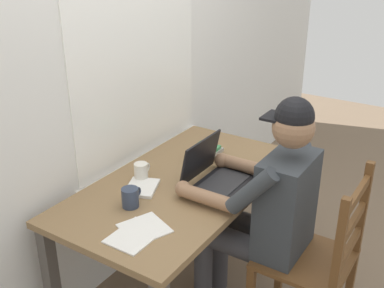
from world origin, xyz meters
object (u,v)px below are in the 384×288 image
object	(u,v)px
laptop	(214,173)
computer_mouse	(239,165)
coffee_mug_white	(141,171)
desk	(183,196)
wooden_chair	(316,261)
seated_person	(265,204)
book_stack_main	(206,152)
coffee_mug_dark	(131,197)

from	to	relation	value
laptop	computer_mouse	size ratio (longest dim) A/B	3.30
laptop	coffee_mug_white	xyz separation A→B (m)	(-0.18, 0.34, -0.01)
desk	wooden_chair	xyz separation A→B (m)	(0.05, -0.73, -0.15)
seated_person	coffee_mug_white	world-z (taller)	seated_person
wooden_chair	book_stack_main	xyz separation A→B (m)	(0.27, 0.79, 0.27)
laptop	coffee_mug_dark	xyz separation A→B (m)	(-0.41, 0.21, -0.01)
laptop	coffee_mug_white	world-z (taller)	laptop
wooden_chair	coffee_mug_white	xyz separation A→B (m)	(-0.15, 0.92, 0.29)
wooden_chair	computer_mouse	xyz separation A→B (m)	(0.25, 0.56, 0.26)
computer_mouse	book_stack_main	bearing A→B (deg)	84.10
seated_person	computer_mouse	xyz separation A→B (m)	(0.25, 0.27, 0.03)
wooden_chair	computer_mouse	size ratio (longest dim) A/B	9.59
computer_mouse	coffee_mug_white	xyz separation A→B (m)	(-0.40, 0.37, 0.03)
desk	coffee_mug_white	xyz separation A→B (m)	(-0.10, 0.19, 0.14)
wooden_chair	laptop	bearing A→B (deg)	87.69
wooden_chair	book_stack_main	size ratio (longest dim) A/B	5.16
desk	laptop	xyz separation A→B (m)	(0.07, -0.15, 0.15)
desk	wooden_chair	size ratio (longest dim) A/B	1.46
seated_person	computer_mouse	distance (m)	0.37
coffee_mug_white	book_stack_main	distance (m)	0.44
seated_person	coffee_mug_white	xyz separation A→B (m)	(-0.15, 0.64, 0.06)
computer_mouse	laptop	bearing A→B (deg)	172.24
computer_mouse	desk	bearing A→B (deg)	149.12
computer_mouse	book_stack_main	xyz separation A→B (m)	(0.02, 0.23, 0.02)
coffee_mug_dark	coffee_mug_white	bearing A→B (deg)	27.62
wooden_chair	coffee_mug_dark	xyz separation A→B (m)	(-0.39, 0.80, 0.29)
wooden_chair	computer_mouse	distance (m)	0.66
seated_person	laptop	size ratio (longest dim) A/B	3.83
desk	coffee_mug_white	bearing A→B (deg)	117.93
computer_mouse	coffee_mug_dark	distance (m)	0.68
laptop	computer_mouse	world-z (taller)	laptop
seated_person	coffee_mug_dark	size ratio (longest dim) A/B	10.59
wooden_chair	laptop	world-z (taller)	wooden_chair
coffee_mug_dark	book_stack_main	size ratio (longest dim) A/B	0.64
coffee_mug_dark	book_stack_main	world-z (taller)	coffee_mug_dark
laptop	coffee_mug_white	size ratio (longest dim) A/B	2.99
laptop	coffee_mug_dark	world-z (taller)	laptop
coffee_mug_white	seated_person	bearing A→B (deg)	-76.73
wooden_chair	computer_mouse	world-z (taller)	wooden_chair
desk	seated_person	size ratio (longest dim) A/B	1.11
computer_mouse	coffee_mug_dark	size ratio (longest dim) A/B	0.84
desk	laptop	bearing A→B (deg)	-63.26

